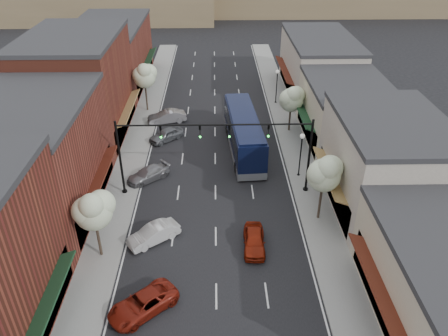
{
  "coord_description": "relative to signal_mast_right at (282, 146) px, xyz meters",
  "views": [
    {
      "loc": [
        0.08,
        -24.0,
        21.9
      ],
      "look_at": [
        0.77,
        8.5,
        2.2
      ],
      "focal_mm": 35.0,
      "sensor_mm": 36.0,
      "label": 1
    }
  ],
  "objects": [
    {
      "name": "parked_car_d",
      "position": [
        -10.86,
        10.08,
        -3.96
      ],
      "size": [
        3.97,
        3.75,
        1.33
      ],
      "primitive_type": "imported",
      "rotation": [
        0.0,
        0.0,
        -0.85
      ],
      "color": "slate",
      "rests_on": "ground"
    },
    {
      "name": "lamp_post_near",
      "position": [
        2.18,
        2.5,
        -1.62
      ],
      "size": [
        0.44,
        0.44,
        4.44
      ],
      "color": "black",
      "rests_on": "ground"
    },
    {
      "name": "sidewalk_right",
      "position": [
        2.78,
        10.5,
        -4.55
      ],
      "size": [
        2.8,
        73.0,
        0.15
      ],
      "primitive_type": "cube",
      "color": "gray",
      "rests_on": "ground"
    },
    {
      "name": "bldg_left_far",
      "position": [
        -19.84,
        28.0,
        -0.46
      ],
      "size": [
        10.14,
        18.1,
        8.4
      ],
      "color": "brown",
      "rests_on": "ground"
    },
    {
      "name": "parked_car_a",
      "position": [
        -10.19,
        -13.1,
        -4.0
      ],
      "size": [
        4.77,
        4.52,
        1.25
      ],
      "primitive_type": "imported",
      "rotation": [
        0.0,
        0.0,
        -0.86
      ],
      "color": "maroon",
      "rests_on": "ground"
    },
    {
      "name": "tree_left_far",
      "position": [
        -13.87,
        17.95,
        -0.02
      ],
      "size": [
        2.85,
        2.65,
        6.13
      ],
      "color": "#47382B",
      "rests_on": "ground"
    },
    {
      "name": "parked_car_e",
      "position": [
        -11.21,
        14.58,
        -3.9
      ],
      "size": [
        4.65,
        2.7,
        1.45
      ],
      "primitive_type": "imported",
      "rotation": [
        0.0,
        0.0,
        -1.29
      ],
      "color": "#A5A4A9",
      "rests_on": "ground"
    },
    {
      "name": "red_hatchback",
      "position": [
        -2.79,
        -7.31,
        -3.96
      ],
      "size": [
        1.73,
        3.96,
        1.33
      ],
      "primitive_type": "imported",
      "rotation": [
        0.0,
        0.0,
        -0.04
      ],
      "color": "maroon",
      "rests_on": "ground"
    },
    {
      "name": "sidewalk_left",
      "position": [
        -14.02,
        10.5,
        -4.55
      ],
      "size": [
        2.8,
        73.0,
        0.15
      ],
      "primitive_type": "cube",
      "color": "gray",
      "rests_on": "ground"
    },
    {
      "name": "parked_car_c",
      "position": [
        -11.82,
        2.19,
        -4.02
      ],
      "size": [
        4.27,
        3.97,
        1.21
      ],
      "primitive_type": "imported",
      "rotation": [
        0.0,
        0.0,
        -0.87
      ],
      "color": "gray",
      "rests_on": "ground"
    },
    {
      "name": "bldg_right_midfar",
      "position": [
        8.08,
        10.0,
        -1.46
      ],
      "size": [
        9.14,
        12.1,
        6.4
      ],
      "color": "beige",
      "rests_on": "ground"
    },
    {
      "name": "curb_right",
      "position": [
        1.38,
        10.5,
        -4.55
      ],
      "size": [
        0.25,
        73.0,
        0.17
      ],
      "primitive_type": "cube",
      "color": "gray",
      "rests_on": "ground"
    },
    {
      "name": "bldg_left_midfar",
      "position": [
        -19.86,
        12.0,
        0.78
      ],
      "size": [
        10.14,
        14.1,
        10.9
      ],
      "color": "brown",
      "rests_on": "ground"
    },
    {
      "name": "bldg_left_midnear",
      "position": [
        -19.85,
        -2.0,
        0.03
      ],
      "size": [
        10.14,
        14.1,
        9.4
      ],
      "color": "brown",
      "rests_on": "ground"
    },
    {
      "name": "parked_car_b",
      "position": [
        -10.3,
        -6.44,
        -3.96
      ],
      "size": [
        4.08,
        3.51,
        1.33
      ],
      "primitive_type": "imported",
      "rotation": [
        0.0,
        0.0,
        -0.94
      ],
      "color": "silver",
      "rests_on": "ground"
    },
    {
      "name": "signal_mast_left",
      "position": [
        -11.24,
        0.0,
        0.0
      ],
      "size": [
        8.22,
        0.46,
        7.0
      ],
      "color": "black",
      "rests_on": "ground"
    },
    {
      "name": "curb_left",
      "position": [
        -12.62,
        10.5,
        -4.55
      ],
      "size": [
        0.25,
        73.0,
        0.17
      ],
      "primitive_type": "cube",
      "color": "gray",
      "rests_on": "ground"
    },
    {
      "name": "ground",
      "position": [
        -5.62,
        -8.0,
        -4.62
      ],
      "size": [
        160.0,
        160.0,
        0.0
      ],
      "primitive_type": "plane",
      "color": "black",
      "rests_on": "ground"
    },
    {
      "name": "signal_mast_right",
      "position": [
        0.0,
        0.0,
        0.0
      ],
      "size": [
        8.22,
        0.46,
        7.0
      ],
      "color": "black",
      "rests_on": "ground"
    },
    {
      "name": "bldg_right_far",
      "position": [
        8.09,
        24.0,
        -0.96
      ],
      "size": [
        9.14,
        16.1,
        7.4
      ],
      "color": "#B6AB9C",
      "rests_on": "ground"
    },
    {
      "name": "bldg_right_midnear",
      "position": [
        8.1,
        -2.0,
        -0.72
      ],
      "size": [
        9.14,
        12.1,
        7.9
      ],
      "color": "#B6AB9C",
      "rests_on": "ground"
    },
    {
      "name": "lamp_post_far",
      "position": [
        2.18,
        20.0,
        -1.62
      ],
      "size": [
        0.44,
        0.44,
        4.44
      ],
      "color": "black",
      "rests_on": "ground"
    },
    {
      "name": "tree_right_far",
      "position": [
        2.73,
        11.95,
        -0.63
      ],
      "size": [
        2.85,
        2.65,
        5.43
      ],
      "color": "#47382B",
      "rests_on": "ground"
    },
    {
      "name": "coach_bus",
      "position": [
        -2.7,
        7.76,
        -2.62
      ],
      "size": [
        3.67,
        12.77,
        3.85
      ],
      "rotation": [
        0.0,
        0.0,
        0.07
      ],
      "color": "black",
      "rests_on": "ground"
    },
    {
      "name": "tree_left_near",
      "position": [
        -13.87,
        -8.05,
        -0.4
      ],
      "size": [
        2.85,
        2.65,
        5.69
      ],
      "color": "#47382B",
      "rests_on": "ground"
    },
    {
      "name": "tree_right_near",
      "position": [
        2.73,
        -4.05,
        -0.17
      ],
      "size": [
        2.85,
        2.65,
        5.95
      ],
      "color": "#47382B",
      "rests_on": "ground"
    }
  ]
}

